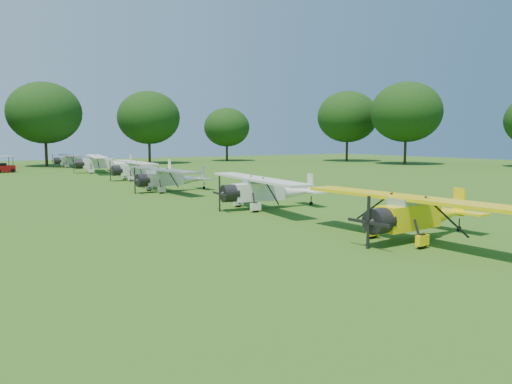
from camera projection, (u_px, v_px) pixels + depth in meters
ground at (250, 210)px, 30.33m from camera, size 160.00×160.00×0.00m
tree_belt at (296, 79)px, 31.49m from camera, size 137.36×130.27×14.52m
aircraft_2 at (416, 211)px, 21.24m from camera, size 6.68×10.64×2.09m
aircraft_3 at (266, 189)px, 30.72m from camera, size 6.74×10.73×2.11m
aircraft_4 at (169, 177)px, 40.58m from camera, size 6.51×10.36×2.04m
aircraft_5 at (140, 168)px, 51.59m from camera, size 6.73×10.70×2.11m
aircraft_6 at (102, 162)px, 62.64m from camera, size 7.45×11.80×2.32m
aircraft_7 at (74, 159)px, 73.96m from camera, size 6.42×10.19×2.02m
golf_cart at (3, 167)px, 62.54m from camera, size 2.76×2.13×2.09m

